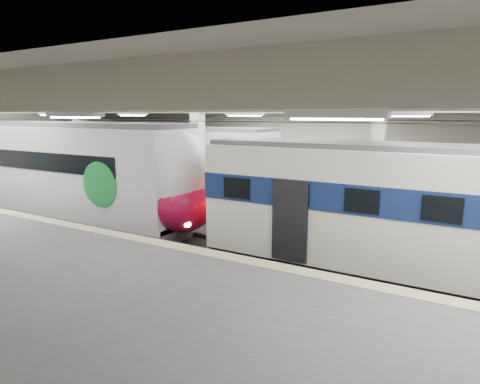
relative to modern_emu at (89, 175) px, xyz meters
The scene contains 4 objects.
station_hall 7.19m from the modern_emu, 14.11° to the right, with size 36.00×24.00×5.75m.
modern_emu is the anchor object (origin of this frame).
older_rer 13.34m from the modern_emu, ahead, with size 12.36×2.73×4.13m.
far_train 5.50m from the modern_emu, 91.85° to the left, with size 13.45×3.40×4.28m.
Camera 1 is at (7.81, -12.20, 4.97)m, focal length 30.00 mm.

